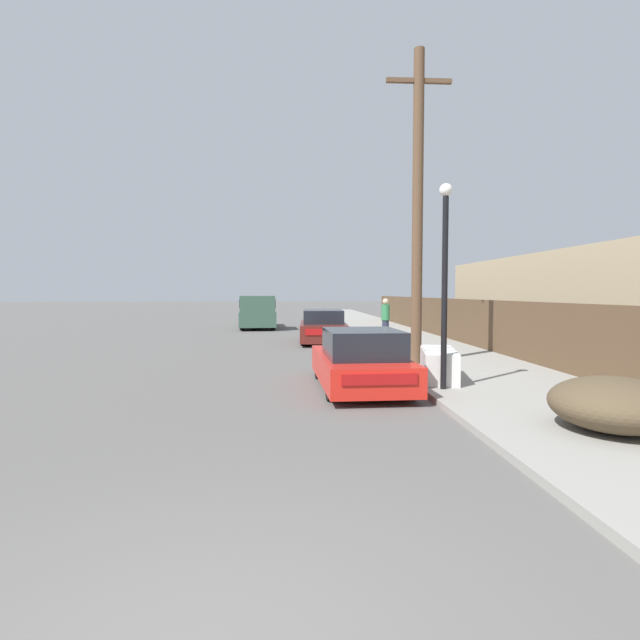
{
  "coord_description": "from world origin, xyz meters",
  "views": [
    {
      "loc": [
        0.53,
        -2.63,
        2.1
      ],
      "look_at": [
        1.25,
        10.17,
        1.39
      ],
      "focal_mm": 28.0,
      "sensor_mm": 36.0,
      "label": 1
    }
  ],
  "objects_px": {
    "discarded_fridge": "(439,364)",
    "street_lamp": "(445,269)",
    "pickup_truck": "(257,312)",
    "brush_pile": "(615,404)",
    "parked_sports_car_red": "(361,362)",
    "utility_pole": "(418,204)",
    "car_parked_mid": "(323,327)",
    "pedestrian": "(386,319)"
  },
  "relations": [
    {
      "from": "brush_pile",
      "to": "car_parked_mid",
      "type": "bearing_deg",
      "value": 103.28
    },
    {
      "from": "discarded_fridge",
      "to": "street_lamp",
      "type": "distance_m",
      "value": 2.34
    },
    {
      "from": "pickup_truck",
      "to": "brush_pile",
      "type": "height_order",
      "value": "pickup_truck"
    },
    {
      "from": "pickup_truck",
      "to": "pedestrian",
      "type": "xyz_separation_m",
      "value": [
        5.89,
        -8.49,
        0.07
      ]
    },
    {
      "from": "parked_sports_car_red",
      "to": "pickup_truck",
      "type": "distance_m",
      "value": 18.62
    },
    {
      "from": "street_lamp",
      "to": "brush_pile",
      "type": "relative_size",
      "value": 2.25
    },
    {
      "from": "pickup_truck",
      "to": "utility_pole",
      "type": "height_order",
      "value": "utility_pole"
    },
    {
      "from": "parked_sports_car_red",
      "to": "car_parked_mid",
      "type": "distance_m",
      "value": 10.08
    },
    {
      "from": "discarded_fridge",
      "to": "car_parked_mid",
      "type": "height_order",
      "value": "car_parked_mid"
    },
    {
      "from": "street_lamp",
      "to": "car_parked_mid",
      "type": "bearing_deg",
      "value": 99.42
    },
    {
      "from": "discarded_fridge",
      "to": "pickup_truck",
      "type": "relative_size",
      "value": 0.33
    },
    {
      "from": "parked_sports_car_red",
      "to": "brush_pile",
      "type": "height_order",
      "value": "parked_sports_car_red"
    },
    {
      "from": "pedestrian",
      "to": "brush_pile",
      "type": "bearing_deg",
      "value": -87.02
    },
    {
      "from": "car_parked_mid",
      "to": "street_lamp",
      "type": "bearing_deg",
      "value": -78.58
    },
    {
      "from": "discarded_fridge",
      "to": "brush_pile",
      "type": "bearing_deg",
      "value": -61.46
    },
    {
      "from": "car_parked_mid",
      "to": "pickup_truck",
      "type": "relative_size",
      "value": 0.77
    },
    {
      "from": "parked_sports_car_red",
      "to": "pedestrian",
      "type": "xyz_separation_m",
      "value": [
        2.4,
        9.79,
        0.41
      ]
    },
    {
      "from": "discarded_fridge",
      "to": "street_lamp",
      "type": "xyz_separation_m",
      "value": [
        -0.21,
        -1.03,
        2.09
      ]
    },
    {
      "from": "brush_pile",
      "to": "utility_pole",
      "type": "bearing_deg",
      "value": 99.29
    },
    {
      "from": "parked_sports_car_red",
      "to": "street_lamp",
      "type": "height_order",
      "value": "street_lamp"
    },
    {
      "from": "parked_sports_car_red",
      "to": "utility_pole",
      "type": "height_order",
      "value": "utility_pole"
    },
    {
      "from": "street_lamp",
      "to": "brush_pile",
      "type": "height_order",
      "value": "street_lamp"
    },
    {
      "from": "car_parked_mid",
      "to": "street_lamp",
      "type": "xyz_separation_m",
      "value": [
        1.8,
        -10.83,
        1.92
      ]
    },
    {
      "from": "pickup_truck",
      "to": "utility_pole",
      "type": "bearing_deg",
      "value": 105.52
    },
    {
      "from": "parked_sports_car_red",
      "to": "street_lamp",
      "type": "xyz_separation_m",
      "value": [
        1.61,
        -0.75,
        1.97
      ]
    },
    {
      "from": "car_parked_mid",
      "to": "utility_pole",
      "type": "distance_m",
      "value": 8.36
    },
    {
      "from": "discarded_fridge",
      "to": "pedestrian",
      "type": "height_order",
      "value": "pedestrian"
    },
    {
      "from": "parked_sports_car_red",
      "to": "pedestrian",
      "type": "bearing_deg",
      "value": 73.97
    },
    {
      "from": "car_parked_mid",
      "to": "pedestrian",
      "type": "distance_m",
      "value": 2.63
    },
    {
      "from": "discarded_fridge",
      "to": "pedestrian",
      "type": "bearing_deg",
      "value": 97.92
    },
    {
      "from": "car_parked_mid",
      "to": "utility_pole",
      "type": "bearing_deg",
      "value": -70.93
    },
    {
      "from": "street_lamp",
      "to": "parked_sports_car_red",
      "type": "bearing_deg",
      "value": 155.04
    },
    {
      "from": "car_parked_mid",
      "to": "pedestrian",
      "type": "xyz_separation_m",
      "value": [
        2.59,
        -0.28,
        0.36
      ]
    },
    {
      "from": "street_lamp",
      "to": "pickup_truck",
      "type": "bearing_deg",
      "value": 104.99
    },
    {
      "from": "parked_sports_car_red",
      "to": "utility_pole",
      "type": "distance_m",
      "value": 5.33
    },
    {
      "from": "discarded_fridge",
      "to": "pedestrian",
      "type": "relative_size",
      "value": 1.13
    },
    {
      "from": "utility_pole",
      "to": "pedestrian",
      "type": "distance_m",
      "value": 7.66
    },
    {
      "from": "car_parked_mid",
      "to": "utility_pole",
      "type": "height_order",
      "value": "utility_pole"
    },
    {
      "from": "parked_sports_car_red",
      "to": "utility_pole",
      "type": "bearing_deg",
      "value": 54.27
    },
    {
      "from": "utility_pole",
      "to": "discarded_fridge",
      "type": "bearing_deg",
      "value": -93.47
    },
    {
      "from": "parked_sports_car_red",
      "to": "car_parked_mid",
      "type": "xyz_separation_m",
      "value": [
        -0.19,
        10.08,
        0.05
      ]
    },
    {
      "from": "car_parked_mid",
      "to": "brush_pile",
      "type": "xyz_separation_m",
      "value": [
        3.3,
        -14.0,
        -0.14
      ]
    }
  ]
}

